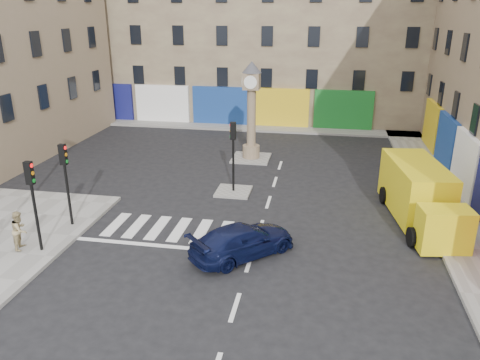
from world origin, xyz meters
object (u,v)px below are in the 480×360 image
(traffic_light_left_near, at_px, (32,192))
(yellow_van, at_px, (420,195))
(navy_sedan, at_px, (243,241))
(traffic_light_left_far, at_px, (65,172))
(clock_pillar, at_px, (251,105))
(pedestrian_tan, at_px, (20,230))
(traffic_light_island, at_px, (233,146))

(traffic_light_left_near, relative_size, yellow_van, 0.52)
(traffic_light_left_near, distance_m, navy_sedan, 8.29)
(navy_sedan, distance_m, yellow_van, 8.76)
(navy_sedan, xyz_separation_m, yellow_van, (7.36, 4.72, 0.61))
(traffic_light_left_near, distance_m, traffic_light_left_far, 2.40)
(clock_pillar, relative_size, yellow_van, 0.86)
(traffic_light_left_far, bearing_deg, clock_pillar, 61.06)
(clock_pillar, relative_size, pedestrian_tan, 3.83)
(clock_pillar, bearing_deg, pedestrian_tan, -117.33)
(navy_sedan, relative_size, yellow_van, 0.62)
(clock_pillar, bearing_deg, navy_sedan, -82.50)
(clock_pillar, distance_m, navy_sedan, 12.96)
(traffic_light_left_far, bearing_deg, traffic_light_left_near, -90.00)
(traffic_light_left_far, bearing_deg, pedestrian_tan, -109.06)
(navy_sedan, bearing_deg, traffic_light_island, -30.98)
(traffic_light_left_near, height_order, navy_sedan, traffic_light_left_near)
(traffic_light_island, bearing_deg, traffic_light_left_near, -128.93)
(traffic_light_island, distance_m, navy_sedan, 7.01)
(traffic_light_left_far, relative_size, navy_sedan, 0.84)
(navy_sedan, bearing_deg, yellow_van, -102.50)
(clock_pillar, bearing_deg, traffic_light_island, -90.00)
(clock_pillar, height_order, pedestrian_tan, clock_pillar)
(clock_pillar, height_order, navy_sedan, clock_pillar)
(traffic_light_left_near, xyz_separation_m, navy_sedan, (7.95, 1.27, -1.98))
(yellow_van, bearing_deg, pedestrian_tan, -167.71)
(traffic_light_left_near, height_order, clock_pillar, clock_pillar)
(traffic_light_left_near, bearing_deg, pedestrian_tan, -179.90)
(traffic_light_left_near, bearing_deg, yellow_van, 21.36)
(traffic_light_island, distance_m, pedestrian_tan, 10.70)
(traffic_light_left_far, bearing_deg, navy_sedan, -8.09)
(traffic_light_island, height_order, clock_pillar, clock_pillar)
(yellow_van, bearing_deg, traffic_light_island, 160.55)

